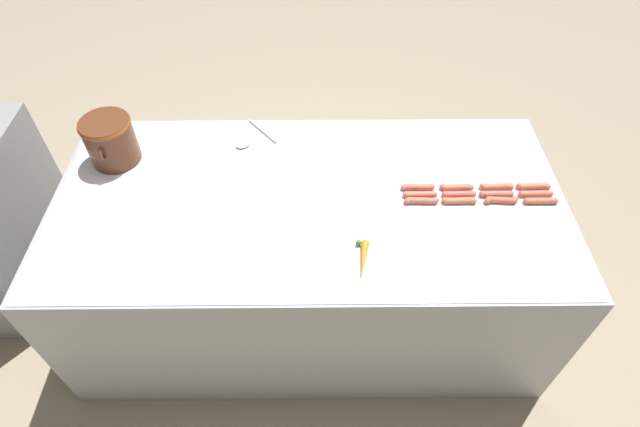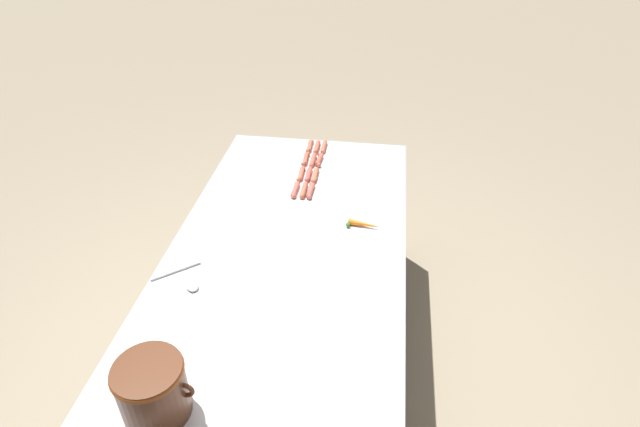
{
  "view_description": "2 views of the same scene",
  "coord_description": "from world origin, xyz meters",
  "px_view_note": "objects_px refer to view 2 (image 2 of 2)",
  "views": [
    {
      "loc": [
        -1.48,
        -0.04,
        2.37
      ],
      "look_at": [
        -0.11,
        -0.05,
        0.85
      ],
      "focal_mm": 28.2,
      "sensor_mm": 36.0,
      "label": 1
    },
    {
      "loc": [
        -0.4,
        1.78,
        2.31
      ],
      "look_at": [
        -0.13,
        -0.14,
        0.94
      ],
      "focal_mm": 28.83,
      "sensor_mm": 36.0,
      "label": 2
    }
  ],
  "objects_px": {
    "hot_dog_7": "(303,190)",
    "hot_dog_11": "(295,190)",
    "hot_dog_8": "(310,146)",
    "hot_dog_9": "(306,159)",
    "hot_dog_1": "(319,160)",
    "hot_dog_6": "(308,174)",
    "hot_dog_3": "(311,191)",
    "hot_dog_4": "(316,147)",
    "bean_pot": "(152,388)",
    "carrot": "(365,224)",
    "hot_dog_10": "(301,174)",
    "hot_dog_0": "(324,147)",
    "serving_spoon": "(187,281)",
    "hot_dog_5": "(312,160)",
    "hot_dog_2": "(315,175)"
  },
  "relations": [
    {
      "from": "hot_dog_9",
      "to": "hot_dog_10",
      "type": "relative_size",
      "value": 1.0
    },
    {
      "from": "hot_dog_0",
      "to": "hot_dog_8",
      "type": "bearing_deg",
      "value": 3.96
    },
    {
      "from": "hot_dog_5",
      "to": "hot_dog_10",
      "type": "relative_size",
      "value": 1.0
    },
    {
      "from": "carrot",
      "to": "hot_dog_10",
      "type": "bearing_deg",
      "value": -48.2
    },
    {
      "from": "hot_dog_3",
      "to": "carrot",
      "type": "bearing_deg",
      "value": 138.9
    },
    {
      "from": "hot_dog_8",
      "to": "hot_dog_9",
      "type": "distance_m",
      "value": 0.16
    },
    {
      "from": "hot_dog_1",
      "to": "hot_dog_4",
      "type": "relative_size",
      "value": 1.0
    },
    {
      "from": "hot_dog_7",
      "to": "hot_dog_9",
      "type": "distance_m",
      "value": 0.34
    },
    {
      "from": "hot_dog_4",
      "to": "bean_pot",
      "type": "relative_size",
      "value": 0.53
    },
    {
      "from": "hot_dog_8",
      "to": "hot_dog_7",
      "type": "bearing_deg",
      "value": 94.75
    },
    {
      "from": "hot_dog_2",
      "to": "serving_spoon",
      "type": "relative_size",
      "value": 0.63
    },
    {
      "from": "hot_dog_10",
      "to": "carrot",
      "type": "bearing_deg",
      "value": 131.8
    },
    {
      "from": "hot_dog_3",
      "to": "hot_dog_10",
      "type": "relative_size",
      "value": 1.0
    },
    {
      "from": "hot_dog_2",
      "to": "hot_dog_9",
      "type": "relative_size",
      "value": 1.0
    },
    {
      "from": "hot_dog_1",
      "to": "hot_dog_9",
      "type": "relative_size",
      "value": 1.0
    },
    {
      "from": "hot_dog_3",
      "to": "hot_dog_4",
      "type": "xyz_separation_m",
      "value": [
        0.04,
        -0.49,
        0.0
      ]
    },
    {
      "from": "hot_dog_4",
      "to": "hot_dog_10",
      "type": "xyz_separation_m",
      "value": [
        0.04,
        0.33,
        0.0
      ]
    },
    {
      "from": "serving_spoon",
      "to": "carrot",
      "type": "height_order",
      "value": "carrot"
    },
    {
      "from": "hot_dog_6",
      "to": "carrot",
      "type": "relative_size",
      "value": 0.81
    },
    {
      "from": "hot_dog_1",
      "to": "hot_dog_6",
      "type": "bearing_deg",
      "value": 77.24
    },
    {
      "from": "bean_pot",
      "to": "hot_dog_6",
      "type": "bearing_deg",
      "value": -99.35
    },
    {
      "from": "hot_dog_5",
      "to": "hot_dog_8",
      "type": "xyz_separation_m",
      "value": [
        0.04,
        -0.17,
        0.0
      ]
    },
    {
      "from": "hot_dog_2",
      "to": "hot_dog_3",
      "type": "xyz_separation_m",
      "value": [
        0.0,
        0.16,
        0.0
      ]
    },
    {
      "from": "hot_dog_8",
      "to": "hot_dog_9",
      "type": "bearing_deg",
      "value": 90.29
    },
    {
      "from": "hot_dog_10",
      "to": "bean_pot",
      "type": "xyz_separation_m",
      "value": [
        0.21,
        1.51,
        0.1
      ]
    },
    {
      "from": "hot_dog_0",
      "to": "hot_dog_10",
      "type": "bearing_deg",
      "value": 76.09
    },
    {
      "from": "hot_dog_3",
      "to": "hot_dog_10",
      "type": "bearing_deg",
      "value": -64.17
    },
    {
      "from": "hot_dog_5",
      "to": "hot_dog_10",
      "type": "xyz_separation_m",
      "value": [
        0.04,
        0.16,
        0.0
      ]
    },
    {
      "from": "hot_dog_6",
      "to": "hot_dog_9",
      "type": "xyz_separation_m",
      "value": [
        0.04,
        -0.17,
        0.0
      ]
    },
    {
      "from": "hot_dog_6",
      "to": "hot_dog_11",
      "type": "height_order",
      "value": "same"
    },
    {
      "from": "bean_pot",
      "to": "hot_dog_8",
      "type": "bearing_deg",
      "value": -96.4
    },
    {
      "from": "hot_dog_6",
      "to": "bean_pot",
      "type": "relative_size",
      "value": 0.53
    },
    {
      "from": "hot_dog_0",
      "to": "hot_dog_11",
      "type": "distance_m",
      "value": 0.51
    },
    {
      "from": "bean_pot",
      "to": "carrot",
      "type": "relative_size",
      "value": 1.53
    },
    {
      "from": "hot_dog_0",
      "to": "hot_dog_1",
      "type": "xyz_separation_m",
      "value": [
        0.01,
        0.17,
        0.0
      ]
    },
    {
      "from": "hot_dog_4",
      "to": "hot_dog_7",
      "type": "distance_m",
      "value": 0.49
    },
    {
      "from": "hot_dog_5",
      "to": "hot_dog_8",
      "type": "bearing_deg",
      "value": -76.06
    },
    {
      "from": "hot_dog_7",
      "to": "hot_dog_9",
      "type": "bearing_deg",
      "value": -83.16
    },
    {
      "from": "hot_dog_4",
      "to": "serving_spoon",
      "type": "bearing_deg",
      "value": 73.57
    },
    {
      "from": "hot_dog_0",
      "to": "hot_dog_4",
      "type": "height_order",
      "value": "same"
    },
    {
      "from": "carrot",
      "to": "serving_spoon",
      "type": "bearing_deg",
      "value": 34.59
    },
    {
      "from": "hot_dog_7",
      "to": "serving_spoon",
      "type": "xyz_separation_m",
      "value": [
        0.37,
        0.75,
        -0.01
      ]
    },
    {
      "from": "hot_dog_11",
      "to": "hot_dog_2",
      "type": "bearing_deg",
      "value": -117.04
    },
    {
      "from": "hot_dog_11",
      "to": "carrot",
      "type": "xyz_separation_m",
      "value": [
        -0.38,
        0.26,
        0.0
      ]
    },
    {
      "from": "hot_dog_4",
      "to": "hot_dog_6",
      "type": "height_order",
      "value": "same"
    },
    {
      "from": "hot_dog_3",
      "to": "serving_spoon",
      "type": "distance_m",
      "value": 0.86
    },
    {
      "from": "hot_dog_7",
      "to": "hot_dog_11",
      "type": "distance_m",
      "value": 0.04
    },
    {
      "from": "hot_dog_6",
      "to": "hot_dog_5",
      "type": "bearing_deg",
      "value": -89.85
    },
    {
      "from": "hot_dog_1",
      "to": "hot_dog_6",
      "type": "xyz_separation_m",
      "value": [
        0.04,
        0.17,
        0.0
      ]
    },
    {
      "from": "hot_dog_2",
      "to": "hot_dog_6",
      "type": "xyz_separation_m",
      "value": [
        0.04,
        -0.01,
        0.0
      ]
    }
  ]
}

